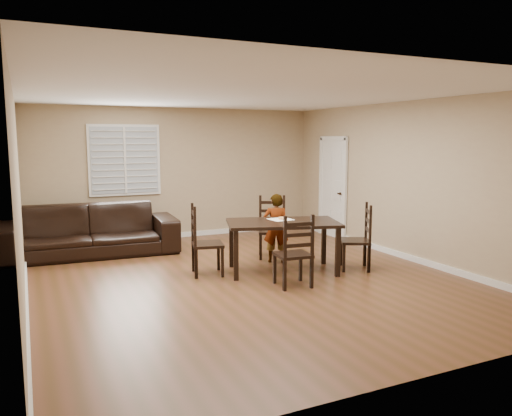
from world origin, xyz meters
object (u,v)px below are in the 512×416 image
at_px(dining_table, 283,227).
at_px(chair_left, 199,243).
at_px(child, 276,228).
at_px(chair_near, 272,229).
at_px(donut, 282,218).
at_px(chair_far, 297,255).
at_px(chair_right, 363,240).
at_px(sofa, 89,230).

xyz_separation_m(dining_table, chair_left, (-1.24, 0.38, -0.22)).
xyz_separation_m(dining_table, child, (0.18, 0.59, -0.13)).
height_order(chair_near, donut, chair_near).
relative_size(chair_near, chair_far, 1.03).
relative_size(chair_near, chair_right, 1.02).
bearing_deg(sofa, chair_left, -53.67).
bearing_deg(chair_left, child, -68.88).
bearing_deg(chair_near, donut, -82.52).
height_order(chair_far, child, child).
relative_size(dining_table, chair_near, 1.77).
bearing_deg(chair_far, chair_near, -101.00).
height_order(dining_table, chair_left, chair_left).
xyz_separation_m(chair_far, child, (0.43, 1.45, 0.11)).
bearing_deg(sofa, donut, -37.17).
xyz_separation_m(chair_far, sofa, (-2.35, 3.34, -0.03)).
bearing_deg(sofa, chair_right, -33.51).
xyz_separation_m(chair_near, chair_right, (0.89, -1.44, -0.01)).
bearing_deg(chair_right, sofa, -98.58).
height_order(chair_far, chair_left, chair_left).
distance_m(chair_near, child, 0.48).
xyz_separation_m(chair_right, sofa, (-3.82, 2.88, -0.03)).
distance_m(chair_right, donut, 1.34).
relative_size(chair_far, sofa, 0.34).
height_order(dining_table, chair_near, chair_near).
height_order(chair_near, chair_far, chair_near).
bearing_deg(chair_far, chair_right, -156.68).
bearing_deg(donut, chair_left, 171.33).
relative_size(chair_left, donut, 9.63).
height_order(child, sofa, child).
distance_m(dining_table, chair_far, 0.93).
bearing_deg(dining_table, chair_left, -179.53).
bearing_deg(chair_left, dining_table, -94.15).
bearing_deg(child, dining_table, 98.22).
height_order(chair_left, chair_right, chair_left).
xyz_separation_m(chair_near, sofa, (-2.93, 1.44, -0.04)).
bearing_deg(chair_far, child, -100.31).
distance_m(chair_far, child, 1.52).
bearing_deg(sofa, dining_table, -40.11).
relative_size(dining_table, child, 1.64).
bearing_deg(chair_right, child, -105.28).
bearing_deg(chair_near, sofa, 178.39).
distance_m(chair_left, donut, 1.38).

